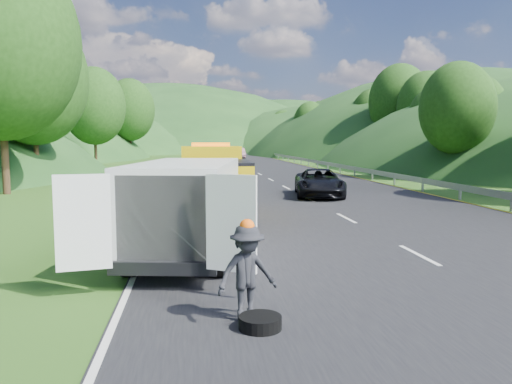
{
  "coord_description": "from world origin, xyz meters",
  "views": [
    {
      "loc": [
        -2.63,
        -13.7,
        2.92
      ],
      "look_at": [
        -0.69,
        1.54,
        1.3
      ],
      "focal_mm": 35.0,
      "sensor_mm": 36.0,
      "label": 1
    }
  ],
  "objects": [
    {
      "name": "ground",
      "position": [
        0.0,
        0.0,
        0.0
      ],
      "size": [
        320.0,
        320.0,
        0.0
      ],
      "primitive_type": "plane",
      "color": "#38661E",
      "rests_on": "ground"
    },
    {
      "name": "road_surface",
      "position": [
        3.0,
        40.0,
        0.01
      ],
      "size": [
        14.0,
        200.0,
        0.02
      ],
      "primitive_type": "cube",
      "color": "black",
      "rests_on": "ground"
    },
    {
      "name": "guardrail",
      "position": [
        10.3,
        52.5,
        0.0
      ],
      "size": [
        0.06,
        140.0,
        1.52
      ],
      "primitive_type": "cube",
      "color": "gray",
      "rests_on": "ground"
    },
    {
      "name": "tree_line_left",
      "position": [
        -19.0,
        60.0,
        0.0
      ],
      "size": [
        14.0,
        140.0,
        14.0
      ],
      "primitive_type": null,
      "color": "#285619",
      "rests_on": "ground"
    },
    {
      "name": "tree_line_right",
      "position": [
        23.0,
        60.0,
        0.0
      ],
      "size": [
        14.0,
        140.0,
        14.0
      ],
      "primitive_type": null,
      "color": "#285619",
      "rests_on": "ground"
    },
    {
      "name": "hills_backdrop",
      "position": [
        6.5,
        134.7,
        0.0
      ],
      "size": [
        201.0,
        288.6,
        44.0
      ],
      "primitive_type": null,
      "color": "#2D5B23",
      "rests_on": "ground"
    },
    {
      "name": "tow_truck",
      "position": [
        -1.87,
        5.66,
        1.37
      ],
      "size": [
        2.56,
        6.54,
        2.8
      ],
      "rotation": [
        0.0,
        0.0,
        0.01
      ],
      "color": "black",
      "rests_on": "ground"
    },
    {
      "name": "white_van",
      "position": [
        -2.76,
        -1.34,
        1.34
      ],
      "size": [
        3.9,
        7.04,
        2.37
      ],
      "rotation": [
        0.0,
        0.0,
        -0.16
      ],
      "color": "black",
      "rests_on": "ground"
    },
    {
      "name": "woman",
      "position": [
        -2.63,
        -0.18,
        0.0
      ],
      "size": [
        0.65,
        0.74,
        1.71
      ],
      "primitive_type": "imported",
      "rotation": [
        0.0,
        0.0,
        1.93
      ],
      "color": "silver",
      "rests_on": "ground"
    },
    {
      "name": "child",
      "position": [
        -2.32,
        -1.44,
        0.0
      ],
      "size": [
        0.56,
        0.46,
        1.07
      ],
      "primitive_type": "imported",
      "rotation": [
        0.0,
        0.0,
        -0.11
      ],
      "color": "#BEC066",
      "rests_on": "ground"
    },
    {
      "name": "worker",
      "position": [
        -1.79,
        -6.02,
        0.0
      ],
      "size": [
        1.15,
        0.87,
        1.57
      ],
      "primitive_type": "imported",
      "rotation": [
        0.0,
        0.0,
        0.32
      ],
      "color": "black",
      "rests_on": "ground"
    },
    {
      "name": "suitcase",
      "position": [
        -4.38,
        -0.54,
        0.29
      ],
      "size": [
        0.4,
        0.3,
        0.58
      ],
      "primitive_type": "cube",
      "rotation": [
        0.0,
        0.0,
        -0.31
      ],
      "color": "#5F5E47",
      "rests_on": "ground"
    },
    {
      "name": "spare_tire",
      "position": [
        -1.63,
        -6.36,
        0.0
      ],
      "size": [
        0.67,
        0.67,
        0.2
      ],
      "primitive_type": "cylinder",
      "color": "black",
      "rests_on": "ground"
    },
    {
      "name": "passing_suv",
      "position": [
        3.79,
        11.12,
        0.0
      ],
      "size": [
        3.15,
        5.39,
        1.41
      ],
      "primitive_type": "imported",
      "rotation": [
        0.0,
        0.0,
        -0.17
      ],
      "color": "black",
      "rests_on": "ground"
    },
    {
      "name": "dist_car_a",
      "position": [
        2.42,
        51.87,
        0.0
      ],
      "size": [
        1.77,
        4.41,
        1.5
      ],
      "primitive_type": "imported",
      "color": "#54565A",
      "rests_on": "ground"
    },
    {
      "name": "dist_car_b",
      "position": [
        4.68,
        64.82,
        0.0
      ],
      "size": [
        1.69,
        4.83,
        1.59
      ],
      "primitive_type": "imported",
      "color": "#815660",
      "rests_on": "ground"
    }
  ]
}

